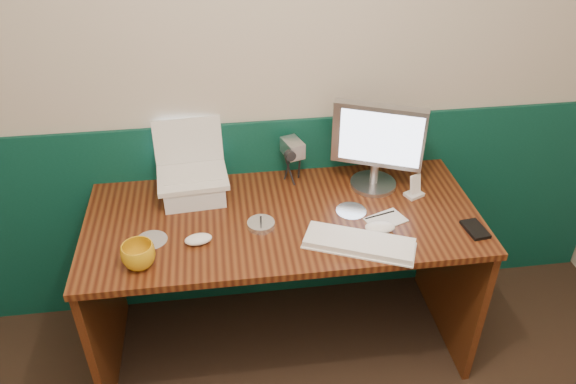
{
  "coord_description": "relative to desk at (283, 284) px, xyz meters",
  "views": [
    {
      "loc": [
        -0.17,
        -0.44,
        2.11
      ],
      "look_at": [
        0.06,
        1.23,
        0.97
      ],
      "focal_mm": 35.0,
      "sensor_mm": 36.0,
      "label": 1
    }
  ],
  "objects": [
    {
      "name": "back_wall",
      "position": [
        -0.06,
        0.37,
        0.88
      ],
      "size": [
        3.5,
        0.04,
        2.5
      ],
      "primitive_type": "cube",
      "color": "#BFB3A1",
      "rests_on": "ground"
    },
    {
      "name": "wainscot",
      "position": [
        -0.06,
        0.36,
        0.12
      ],
      "size": [
        3.48,
        0.02,
        1.0
      ],
      "primitive_type": "cube",
      "color": "#08362B",
      "rests_on": "ground"
    },
    {
      "name": "desk",
      "position": [
        0.0,
        0.0,
        0.0
      ],
      "size": [
        1.6,
        0.7,
        0.75
      ],
      "primitive_type": "cube",
      "color": "#351309",
      "rests_on": "ground"
    },
    {
      "name": "laptop_riser",
      "position": [
        -0.36,
        0.19,
        0.42
      ],
      "size": [
        0.27,
        0.23,
        0.09
      ],
      "primitive_type": "cube",
      "rotation": [
        0.0,
        0.0,
        0.07
      ],
      "color": "white",
      "rests_on": "desk"
    },
    {
      "name": "laptop",
      "position": [
        -0.36,
        0.19,
        0.58
      ],
      "size": [
        0.3,
        0.24,
        0.24
      ],
      "primitive_type": null,
      "rotation": [
        0.0,
        0.0,
        0.07
      ],
      "color": "silver",
      "rests_on": "laptop_riser"
    },
    {
      "name": "monitor",
      "position": [
        0.42,
        0.17,
        0.57
      ],
      "size": [
        0.39,
        0.25,
        0.38
      ],
      "primitive_type": null,
      "rotation": [
        0.0,
        0.0,
        -0.41
      ],
      "color": "#A6A6AB",
      "rests_on": "desk"
    },
    {
      "name": "keyboard",
      "position": [
        0.26,
        -0.23,
        0.39
      ],
      "size": [
        0.43,
        0.29,
        0.02
      ],
      "primitive_type": "cube",
      "rotation": [
        0.0,
        0.0,
        -0.41
      ],
      "color": "white",
      "rests_on": "desk"
    },
    {
      "name": "mouse_right",
      "position": [
        0.36,
        -0.15,
        0.39
      ],
      "size": [
        0.12,
        0.08,
        0.04
      ],
      "primitive_type": "ellipsoid",
      "rotation": [
        0.0,
        0.0,
        -0.08
      ],
      "color": "white",
      "rests_on": "desk"
    },
    {
      "name": "mouse_left",
      "position": [
        -0.34,
        -0.13,
        0.39
      ],
      "size": [
        0.11,
        0.08,
        0.04
      ],
      "primitive_type": "ellipsoid",
      "rotation": [
        0.0,
        0.0,
        0.15
      ],
      "color": "white",
      "rests_on": "desk"
    },
    {
      "name": "mug",
      "position": [
        -0.55,
        -0.23,
        0.42
      ],
      "size": [
        0.12,
        0.12,
        0.1
      ],
      "primitive_type": "imported",
      "rotation": [
        0.0,
        0.0,
        -0.01
      ],
      "color": "gold",
      "rests_on": "desk"
    },
    {
      "name": "camcorder",
      "position": [
        0.08,
        0.26,
        0.49
      ],
      "size": [
        0.14,
        0.17,
        0.22
      ],
      "primitive_type": null,
      "rotation": [
        0.0,
        0.0,
        0.31
      ],
      "color": "silver",
      "rests_on": "desk"
    },
    {
      "name": "cd_spindle",
      "position": [
        -0.1,
        -0.06,
        0.39
      ],
      "size": [
        0.11,
        0.11,
        0.02
      ],
      "primitive_type": "cylinder",
      "color": "silver",
      "rests_on": "desk"
    },
    {
      "name": "cd_loose_a",
      "position": [
        -0.52,
        -0.08,
        0.38
      ],
      "size": [
        0.12,
        0.12,
        0.0
      ],
      "primitive_type": "cylinder",
      "color": "silver",
      "rests_on": "desk"
    },
    {
      "name": "cd_loose_b",
      "position": [
        0.28,
        -0.0,
        0.38
      ],
      "size": [
        0.13,
        0.13,
        0.0
      ],
      "primitive_type": "cylinder",
      "color": "silver",
      "rests_on": "desk"
    },
    {
      "name": "pen",
      "position": [
        0.39,
        -0.05,
        0.38
      ],
      "size": [
        0.13,
        0.04,
        0.01
      ],
      "primitive_type": "cylinder",
      "rotation": [
        0.0,
        1.57,
        0.27
      ],
      "color": "black",
      "rests_on": "desk"
    },
    {
      "name": "papers",
      "position": [
        0.41,
        -0.08,
        0.38
      ],
      "size": [
        0.18,
        0.15,
        0.0
      ],
      "primitive_type": "cube",
      "rotation": [
        0.0,
        0.0,
        0.37
      ],
      "color": "white",
      "rests_on": "desk"
    },
    {
      "name": "dock",
      "position": [
        0.57,
        0.07,
        0.38
      ],
      "size": [
        0.09,
        0.08,
        0.01
      ],
      "primitive_type": "cube",
      "rotation": [
        0.0,
        0.0,
        0.43
      ],
      "color": "silver",
      "rests_on": "desk"
    },
    {
      "name": "music_player",
      "position": [
        0.57,
        0.07,
        0.43
      ],
      "size": [
        0.06,
        0.04,
        0.09
      ],
      "primitive_type": "cube",
      "rotation": [
        -0.17,
        0.0,
        0.43
      ],
      "color": "white",
      "rests_on": "dock"
    },
    {
      "name": "pda",
      "position": [
        0.74,
        -0.2,
        0.38
      ],
      "size": [
        0.08,
        0.13,
        0.01
      ],
      "primitive_type": "cube",
      "rotation": [
        0.0,
        0.0,
        0.12
      ],
      "color": "black",
      "rests_on": "desk"
    }
  ]
}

